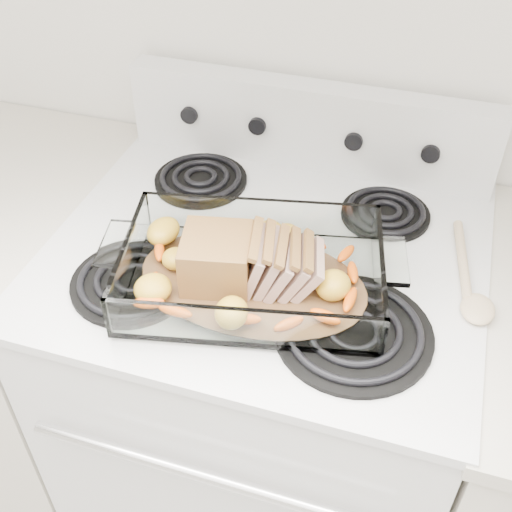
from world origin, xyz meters
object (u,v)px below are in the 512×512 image
(electric_range, at_px, (265,398))
(counter_left, at_px, (14,337))
(baking_dish, at_px, (252,276))
(pork_roast, at_px, (239,260))

(electric_range, height_order, counter_left, electric_range)
(counter_left, relative_size, baking_dish, 2.21)
(electric_range, bearing_deg, pork_roast, -97.58)
(counter_left, bearing_deg, baking_dish, -9.23)
(baking_dish, bearing_deg, pork_roast, 167.99)
(baking_dish, relative_size, pork_roast, 1.83)
(electric_range, bearing_deg, baking_dish, -86.02)
(counter_left, height_order, pork_roast, pork_roast)
(counter_left, distance_m, pork_roast, 0.85)
(electric_range, relative_size, pork_roast, 4.85)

